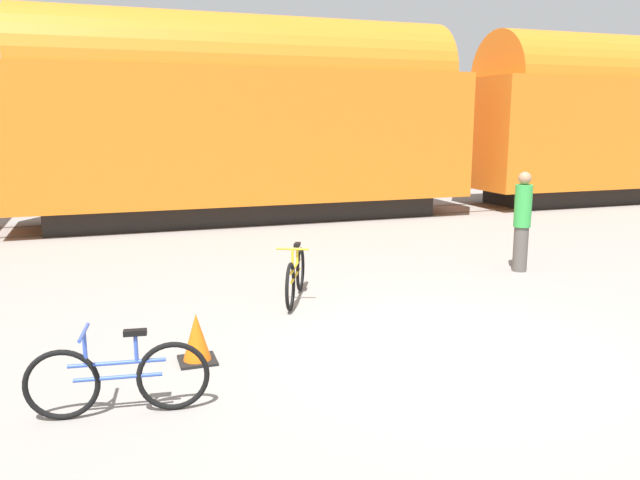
{
  "coord_description": "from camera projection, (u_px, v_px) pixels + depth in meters",
  "views": [
    {
      "loc": [
        -3.57,
        -6.02,
        2.6
      ],
      "look_at": [
        -1.01,
        1.32,
        1.1
      ],
      "focal_mm": 35.0,
      "sensor_mm": 36.0,
      "label": 1
    }
  ],
  "objects": [
    {
      "name": "ground_plane",
      "position": [
        440.0,
        348.0,
        7.23
      ],
      "size": [
        80.0,
        80.0,
        0.0
      ],
      "primitive_type": "plane",
      "color": "gray"
    },
    {
      "name": "freight_train",
      "position": [
        246.0,
        115.0,
        15.99
      ],
      "size": [
        37.47,
        2.86,
        5.19
      ],
      "color": "black",
      "rests_on": "ground_plane"
    },
    {
      "name": "rail_near",
      "position": [
        254.0,
        224.0,
        15.84
      ],
      "size": [
        49.47,
        0.07,
        0.01
      ],
      "primitive_type": "cube",
      "color": "#4C4238",
      "rests_on": "ground_plane"
    },
    {
      "name": "rail_far",
      "position": [
        242.0,
        216.0,
        17.17
      ],
      "size": [
        49.47,
        0.07,
        0.01
      ],
      "primitive_type": "cube",
      "color": "#4C4238",
      "rests_on": "ground_plane"
    },
    {
      "name": "bicycle_yellow",
      "position": [
        296.0,
        276.0,
        9.1
      ],
      "size": [
        0.77,
        1.57,
        0.84
      ],
      "color": "black",
      "rests_on": "ground_plane"
    },
    {
      "name": "bicycle_blue",
      "position": [
        118.0,
        378.0,
        5.53
      ],
      "size": [
        1.59,
        0.46,
        0.81
      ],
      "color": "black",
      "rests_on": "ground_plane"
    },
    {
      "name": "person_in_green",
      "position": [
        522.0,
        221.0,
        10.75
      ],
      "size": [
        0.29,
        0.29,
        1.73
      ],
      "rotation": [
        0.0,
        0.0,
        0.88
      ],
      "color": "#514C47",
      "rests_on": "ground_plane"
    },
    {
      "name": "traffic_cone",
      "position": [
        197.0,
        339.0,
        6.77
      ],
      "size": [
        0.4,
        0.4,
        0.55
      ],
      "color": "black",
      "rests_on": "ground_plane"
    }
  ]
}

